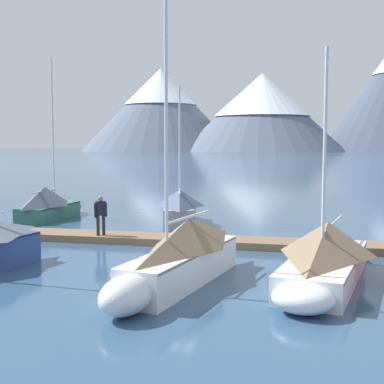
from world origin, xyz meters
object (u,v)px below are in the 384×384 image
(sailboat_mid_dock_port, at_px, (180,207))
(mooring_buoy_channel_marker, at_px, (10,241))
(sailboat_mid_dock_starboard, at_px, (179,255))
(person_on_dock, at_px, (101,213))
(sailboat_nearest_berth, at_px, (49,203))
(sailboat_far_berth, at_px, (325,255))

(sailboat_mid_dock_port, distance_m, mooring_buoy_channel_marker, 9.01)
(sailboat_mid_dock_starboard, bearing_deg, person_on_dock, 126.97)
(sailboat_nearest_berth, height_order, sailboat_mid_dock_starboard, sailboat_mid_dock_starboard)
(sailboat_nearest_berth, relative_size, sailboat_mid_dock_port, 1.24)
(person_on_dock, relative_size, mooring_buoy_channel_marker, 3.19)
(sailboat_nearest_berth, distance_m, sailboat_far_berth, 18.02)
(sailboat_mid_dock_port, xyz_separation_m, person_on_dock, (-2.35, -5.41, 0.38))
(sailboat_mid_dock_port, relative_size, mooring_buoy_channel_marker, 13.55)
(sailboat_mid_dock_starboard, relative_size, sailboat_far_berth, 1.25)
(sailboat_far_berth, relative_size, person_on_dock, 4.36)
(sailboat_nearest_berth, relative_size, sailboat_far_berth, 1.21)
(sailboat_nearest_berth, relative_size, person_on_dock, 5.29)
(sailboat_far_berth, distance_m, mooring_buoy_channel_marker, 12.82)
(sailboat_mid_dock_starboard, bearing_deg, mooring_buoy_channel_marker, 149.87)
(sailboat_nearest_berth, height_order, person_on_dock, sailboat_nearest_berth)
(sailboat_mid_dock_starboard, relative_size, person_on_dock, 5.45)
(person_on_dock, height_order, mooring_buoy_channel_marker, person_on_dock)
(sailboat_mid_dock_port, xyz_separation_m, mooring_buoy_channel_marker, (-5.73, -6.92, -0.66))
(sailboat_far_berth, bearing_deg, mooring_buoy_channel_marker, 163.87)
(sailboat_nearest_berth, xyz_separation_m, person_on_dock, (5.19, -6.15, 0.40))
(sailboat_far_berth, bearing_deg, sailboat_mid_dock_port, 122.10)
(sailboat_far_berth, height_order, mooring_buoy_channel_marker, sailboat_far_berth)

